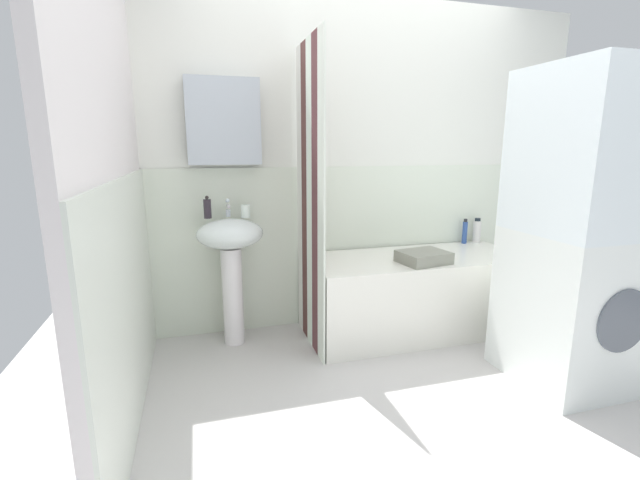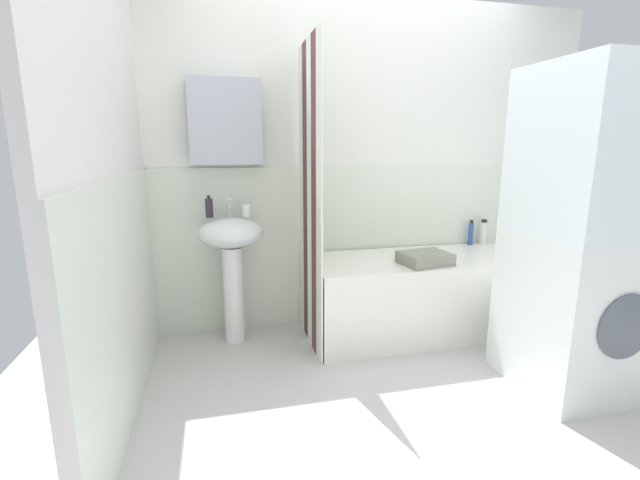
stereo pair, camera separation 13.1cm
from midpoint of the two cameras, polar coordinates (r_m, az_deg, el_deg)
ground_plane at (r=2.57m, az=16.38°, el=-20.42°), size 4.80×5.60×0.04m
wall_back_tiled at (r=3.30m, az=5.74°, el=8.64°), size 3.60×0.18×2.40m
wall_left_tiled at (r=2.25m, az=-24.50°, el=5.38°), size 0.07×1.81×2.40m
sink at (r=2.97m, az=-10.34°, el=-1.64°), size 0.44×0.34×0.88m
faucet at (r=3.00m, az=-10.64°, el=4.22°), size 0.03×0.12×0.12m
soap_dispenser at (r=2.98m, az=-13.23°, el=4.19°), size 0.05×0.05×0.15m
toothbrush_cup at (r=2.96m, az=-8.41°, el=3.85°), size 0.06×0.06×0.09m
bathtub at (r=3.28m, az=13.99°, el=-7.05°), size 1.59×0.67×0.57m
shower_curtain at (r=2.83m, az=-0.00°, el=5.26°), size 0.01×0.67×2.00m
conditioner_bottle at (r=3.77m, az=21.72°, el=0.93°), size 0.06×0.06×0.20m
body_wash_bottle at (r=3.71m, az=20.26°, el=0.85°), size 0.04×0.04×0.20m
towel_folded at (r=3.02m, az=14.92°, el=-2.37°), size 0.35×0.30×0.08m
washer_dryer_stack at (r=2.76m, az=32.63°, el=0.57°), size 0.61×0.64×1.76m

